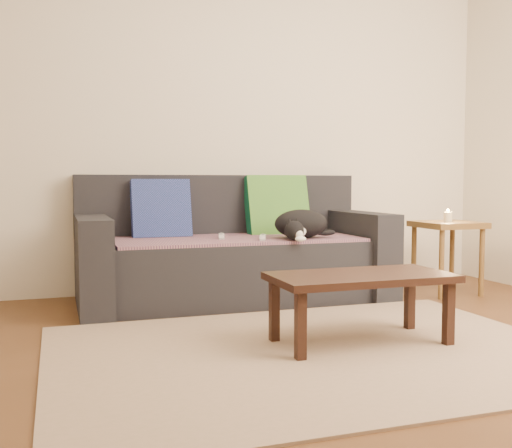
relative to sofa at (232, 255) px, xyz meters
name	(u,v)px	position (x,y,z in m)	size (l,w,h in m)	color
ground	(329,362)	(0.00, -1.57, -0.31)	(4.50, 4.50, 0.00)	brown
back_wall	(216,118)	(0.00, 0.43, 0.99)	(4.50, 0.04, 2.60)	beige
sofa	(232,255)	(0.00, 0.00, 0.00)	(2.10, 0.94, 0.87)	#232328
throw_blanket	(236,239)	(0.00, -0.09, 0.12)	(1.66, 0.74, 0.02)	#3C2444
cushion_navy	(161,209)	(-0.47, 0.17, 0.32)	(0.41, 0.10, 0.41)	navy
cushion_green	(277,207)	(0.40, 0.17, 0.32)	(0.47, 0.12, 0.47)	#0B4C31
cat	(301,225)	(0.40, -0.29, 0.22)	(0.46, 0.44, 0.19)	black
wii_remote_a	(221,236)	(-0.11, -0.13, 0.15)	(0.15, 0.04, 0.03)	white
wii_remote_b	(263,237)	(0.12, -0.29, 0.15)	(0.15, 0.04, 0.03)	white
side_table	(448,234)	(1.55, -0.32, 0.13)	(0.42, 0.42, 0.53)	brown
candle	(448,217)	(1.55, -0.32, 0.26)	(0.06, 0.06, 0.09)	beige
rug	(316,352)	(0.00, -1.42, -0.30)	(2.50, 1.80, 0.01)	#9F826D
coffee_table	(361,283)	(0.27, -1.36, 0.01)	(0.90, 0.45, 0.36)	black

